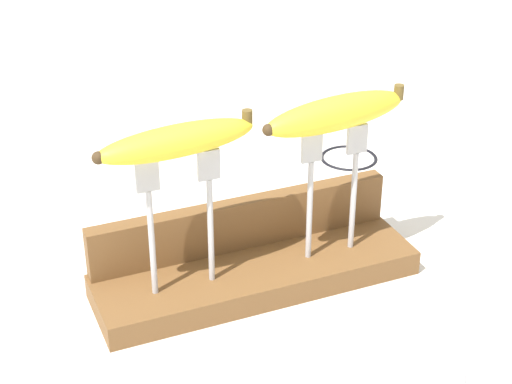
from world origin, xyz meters
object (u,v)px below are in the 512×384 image
fork_stand_right (333,180)px  banana_raised_left (177,141)px  wire_coil (349,157)px  fork_stand_left (180,210)px  banana_raised_right (336,113)px

fork_stand_right → banana_raised_left: bearing=-180.0°
fork_stand_right → banana_raised_left: (-0.19, -0.00, 0.09)m
wire_coil → banana_raised_left: bearing=-143.1°
fork_stand_right → banana_raised_left: size_ratio=0.89×
fork_stand_left → banana_raised_left: 0.09m
banana_raised_right → banana_raised_left: bearing=180.0°
banana_raised_right → wire_coil: size_ratio=2.09×
banana_raised_left → banana_raised_right: bearing=-0.0°
wire_coil → fork_stand_right: bearing=-123.0°
wire_coil → banana_raised_right: bearing=-123.0°
fork_stand_left → fork_stand_right: size_ratio=1.01×
banana_raised_right → fork_stand_right: bearing=7.9°
fork_stand_left → fork_stand_right: bearing=0.0°
banana_raised_left → banana_raised_right: 0.19m
fork_stand_right → wire_coil: (0.18, 0.28, -0.13)m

